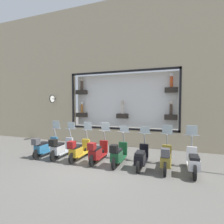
# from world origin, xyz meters

# --- Properties ---
(ground_plane) EXTENTS (120.00, 120.00, 0.00)m
(ground_plane) POSITION_xyz_m (0.00, 0.00, 0.00)
(ground_plane) COLOR #66635E
(building_facade) EXTENTS (1.19, 36.00, 8.69)m
(building_facade) POSITION_xyz_m (3.60, 0.00, 4.45)
(building_facade) COLOR tan
(building_facade) RESTS_ON ground_plane
(scooter_white_0) EXTENTS (1.81, 0.61, 1.67)m
(scooter_white_0) POSITION_xyz_m (0.29, -3.68, 0.44)
(scooter_white_0) COLOR black
(scooter_white_0) RESTS_ON ground_plane
(scooter_olive_1) EXTENTS (1.80, 0.61, 1.65)m
(scooter_olive_1) POSITION_xyz_m (0.23, -2.74, 0.48)
(scooter_olive_1) COLOR black
(scooter_olive_1) RESTS_ON ground_plane
(scooter_black_2) EXTENTS (1.79, 0.60, 1.53)m
(scooter_black_2) POSITION_xyz_m (0.28, -1.80, 0.41)
(scooter_black_2) COLOR black
(scooter_black_2) RESTS_ON ground_plane
(scooter_green_3) EXTENTS (1.79, 0.60, 1.53)m
(scooter_green_3) POSITION_xyz_m (0.22, -0.87, 0.46)
(scooter_green_3) COLOR black
(scooter_green_3) RESTS_ON ground_plane
(scooter_red_4) EXTENTS (1.80, 0.61, 1.66)m
(scooter_red_4) POSITION_xyz_m (0.22, 0.07, 0.47)
(scooter_red_4) COLOR black
(scooter_red_4) RESTS_ON ground_plane
(scooter_yellow_5) EXTENTS (1.79, 0.60, 1.64)m
(scooter_yellow_5) POSITION_xyz_m (0.22, 1.01, 0.47)
(scooter_yellow_5) COLOR black
(scooter_yellow_5) RESTS_ON ground_plane
(scooter_silver_6) EXTENTS (1.80, 0.61, 1.60)m
(scooter_silver_6) POSITION_xyz_m (0.22, 1.94, 0.47)
(scooter_silver_6) COLOR black
(scooter_silver_6) RESTS_ON ground_plane
(scooter_teal_7) EXTENTS (1.79, 0.61, 1.64)m
(scooter_teal_7) POSITION_xyz_m (0.22, 2.88, 0.46)
(scooter_teal_7) COLOR black
(scooter_teal_7) RESTS_ON ground_plane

